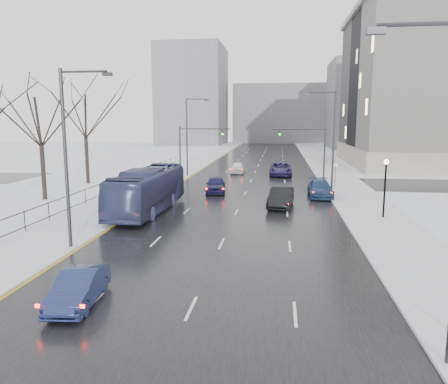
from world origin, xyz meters
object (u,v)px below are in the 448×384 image
at_px(streetlight_r_mid, 331,137).
at_px(streetlight_l_near, 69,150).
at_px(sedan_left_near, 79,288).
at_px(sedan_center_near, 215,185).
at_px(tree_park_d, 45,200).
at_px(sedan_right_far, 320,189).
at_px(mast_signal_left, 189,147).
at_px(mast_signal_right, 315,148).
at_px(sedan_right_near, 281,197).
at_px(sedan_right_cross, 281,169).
at_px(lamppost_r_mid, 385,180).
at_px(tree_park_e, 88,184).
at_px(sedan_center_far, 238,167).
at_px(bus, 148,190).
at_px(streetlight_l_far, 189,133).
at_px(no_uturn_sign, 336,168).

distance_m(streetlight_r_mid, streetlight_l_near, 25.82).
height_order(sedan_left_near, sedan_center_near, sedan_center_near).
distance_m(tree_park_d, sedan_right_far, 25.49).
bearing_deg(mast_signal_left, mast_signal_right, 0.00).
height_order(sedan_right_near, sedan_right_cross, sedan_right_cross).
distance_m(lamppost_r_mid, sedan_left_near, 23.22).
xyz_separation_m(mast_signal_left, sedan_right_cross, (10.83, 6.45, -3.21)).
distance_m(mast_signal_right, sedan_right_near, 15.41).
relative_size(tree_park_e, streetlight_l_near, 1.35).
bearing_deg(sedan_center_near, streetlight_r_mid, -6.77).
distance_m(lamppost_r_mid, mast_signal_right, 18.41).
bearing_deg(sedan_right_far, sedan_center_far, 118.22).
distance_m(sedan_center_near, sedan_right_near, 9.23).
xyz_separation_m(lamppost_r_mid, bus, (-18.00, 0.42, -1.18)).
bearing_deg(streetlight_l_far, mast_signal_left, -78.13).
relative_size(no_uturn_sign, sedan_right_far, 0.50).
height_order(tree_park_e, sedan_right_far, tree_park_e).
bearing_deg(streetlight_l_far, sedan_center_far, 36.78).
relative_size(mast_signal_right, mast_signal_left, 1.00).
relative_size(streetlight_l_far, sedan_center_near, 2.12).
height_order(tree_park_e, no_uturn_sign, tree_park_e).
xyz_separation_m(sedan_left_near, sedan_right_near, (8.00, 20.57, 0.15)).
bearing_deg(lamppost_r_mid, tree_park_e, 154.38).
bearing_deg(streetlight_l_near, streetlight_r_mid, 50.76).
xyz_separation_m(streetlight_l_far, bus, (1.17, -21.58, -3.85)).
xyz_separation_m(streetlight_r_mid, mast_signal_right, (-0.84, 8.00, -1.51)).
bearing_deg(tree_park_d, mast_signal_right, 29.12).
bearing_deg(sedan_center_far, bus, -100.89).
height_order(lamppost_r_mid, sedan_right_cross, lamppost_r_mid).
height_order(bus, sedan_center_near, bus).
bearing_deg(streetlight_r_mid, streetlight_l_near, -129.24).
bearing_deg(tree_park_e, tree_park_d, -87.71).
height_order(streetlight_l_far, sedan_right_far, streetlight_l_far).
bearing_deg(mast_signal_left, sedan_right_near, -53.40).
bearing_deg(tree_park_e, no_uturn_sign, 0.00).
relative_size(lamppost_r_mid, sedan_center_near, 0.91).
relative_size(lamppost_r_mid, mast_signal_right, 0.66).
xyz_separation_m(tree_park_d, bus, (10.80, -3.58, 1.77)).
bearing_deg(sedan_right_cross, streetlight_l_near, -109.03).
height_order(tree_park_d, mast_signal_right, mast_signal_right).
bearing_deg(mast_signal_left, streetlight_r_mid, -27.31).
relative_size(tree_park_d, no_uturn_sign, 4.63).
distance_m(no_uturn_sign, sedan_center_far, 16.97).
xyz_separation_m(mast_signal_right, sedan_right_near, (-3.83, -14.58, -3.24)).
bearing_deg(bus, sedan_center_far, 80.81).
relative_size(tree_park_d, streetlight_l_near, 1.25).
distance_m(mast_signal_left, sedan_center_far, 10.29).
distance_m(sedan_left_near, sedan_right_cross, 42.36).
height_order(tree_park_d, no_uturn_sign, tree_park_d).
distance_m(tree_park_e, sedan_right_far, 25.92).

